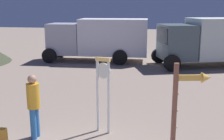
{
  "coord_description": "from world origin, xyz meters",
  "views": [
    {
      "loc": [
        1.9,
        -4.47,
        3.39
      ],
      "look_at": [
        0.14,
        5.09,
        1.2
      ],
      "focal_mm": 44.78,
      "sensor_mm": 36.0,
      "label": 1
    }
  ],
  "objects_px": {
    "arrow_sign": "(187,93)",
    "box_truck_far": "(218,39)",
    "standing_clock": "(103,87)",
    "backpack": "(1,137)",
    "person_near_clock": "(34,103)",
    "box_truck_near": "(100,38)"
  },
  "relations": [
    {
      "from": "arrow_sign",
      "to": "box_truck_far",
      "type": "relative_size",
      "value": 0.29
    },
    {
      "from": "standing_clock",
      "to": "backpack",
      "type": "bearing_deg",
      "value": -151.89
    },
    {
      "from": "person_near_clock",
      "to": "backpack",
      "type": "bearing_deg",
      "value": -138.75
    },
    {
      "from": "backpack",
      "to": "box_truck_far",
      "type": "distance_m",
      "value": 13.44
    },
    {
      "from": "arrow_sign",
      "to": "backpack",
      "type": "height_order",
      "value": "arrow_sign"
    },
    {
      "from": "standing_clock",
      "to": "arrow_sign",
      "type": "height_order",
      "value": "arrow_sign"
    },
    {
      "from": "standing_clock",
      "to": "person_near_clock",
      "type": "relative_size",
      "value": 1.22
    },
    {
      "from": "arrow_sign",
      "to": "box_truck_far",
      "type": "distance_m",
      "value": 10.91
    },
    {
      "from": "arrow_sign",
      "to": "box_truck_far",
      "type": "bearing_deg",
      "value": 76.55
    },
    {
      "from": "person_near_clock",
      "to": "arrow_sign",
      "type": "bearing_deg",
      "value": 2.7
    },
    {
      "from": "backpack",
      "to": "box_truck_near",
      "type": "relative_size",
      "value": 0.07
    },
    {
      "from": "standing_clock",
      "to": "arrow_sign",
      "type": "relative_size",
      "value": 0.99
    },
    {
      "from": "arrow_sign",
      "to": "backpack",
      "type": "bearing_deg",
      "value": -170.48
    },
    {
      "from": "box_truck_near",
      "to": "box_truck_far",
      "type": "relative_size",
      "value": 0.91
    },
    {
      "from": "standing_clock",
      "to": "box_truck_far",
      "type": "xyz_separation_m",
      "value": [
        4.69,
        10.11,
        0.25
      ]
    },
    {
      "from": "person_near_clock",
      "to": "backpack",
      "type": "height_order",
      "value": "person_near_clock"
    },
    {
      "from": "backpack",
      "to": "box_truck_far",
      "type": "height_order",
      "value": "box_truck_far"
    },
    {
      "from": "standing_clock",
      "to": "box_truck_far",
      "type": "relative_size",
      "value": 0.29
    },
    {
      "from": "standing_clock",
      "to": "backpack",
      "type": "height_order",
      "value": "standing_clock"
    },
    {
      "from": "box_truck_near",
      "to": "person_near_clock",
      "type": "bearing_deg",
      "value": -86.09
    },
    {
      "from": "person_near_clock",
      "to": "box_truck_near",
      "type": "distance_m",
      "value": 10.96
    },
    {
      "from": "backpack",
      "to": "person_near_clock",
      "type": "bearing_deg",
      "value": 41.25
    }
  ]
}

